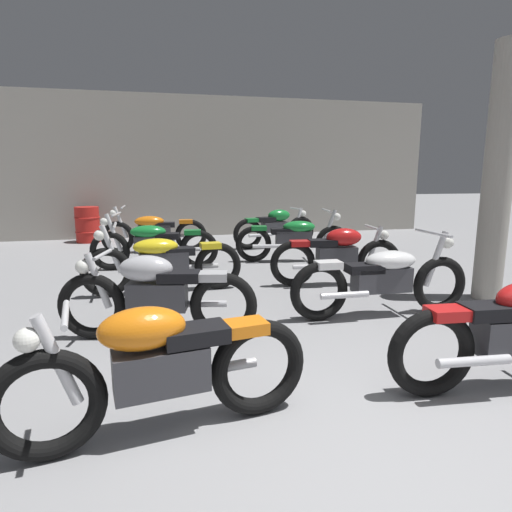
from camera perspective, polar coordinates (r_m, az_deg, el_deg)
ground_plane at (r=2.72m, az=19.94°, el=-26.44°), size 60.00×60.00×0.00m
back_wall at (r=11.68m, az=-6.94°, el=11.58°), size 12.54×0.24×3.60m
support_pillar at (r=6.30m, az=29.34°, el=9.24°), size 0.36×0.36×3.20m
motorcycle_left_row_0 at (r=2.79m, az=-12.64°, el=-14.03°), size 1.96×0.59×0.88m
motorcycle_left_row_1 at (r=4.37m, az=-13.03°, el=-4.89°), size 1.95×0.60×0.88m
motorcycle_left_row_2 at (r=6.03m, az=-12.21°, el=-0.63°), size 2.17×0.68×0.97m
motorcycle_left_row_3 at (r=7.59m, az=-13.35°, el=1.64°), size 2.17×0.68×0.97m
motorcycle_left_row_4 at (r=9.27m, az=-13.33°, el=3.25°), size 2.17×0.68×0.97m
motorcycle_right_row_1 at (r=5.14m, az=16.40°, el=-2.80°), size 2.17×0.68×0.97m
motorcycle_right_row_2 at (r=6.43m, az=10.69°, el=0.19°), size 1.97×0.48×0.88m
motorcycle_right_row_3 at (r=8.10m, az=5.07°, el=2.45°), size 2.16×0.68×0.97m
motorcycle_right_row_4 at (r=9.65m, az=2.57°, el=3.85°), size 1.96×0.60×0.88m
oil_drum at (r=11.15m, az=-21.36°, el=3.89°), size 0.59×0.59×0.85m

